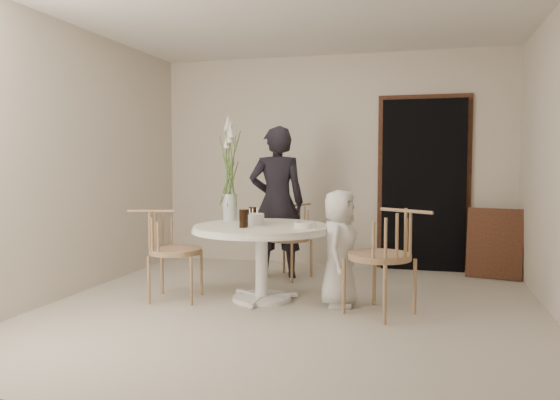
% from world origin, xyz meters
% --- Properties ---
extents(ground, '(4.50, 4.50, 0.00)m').
position_xyz_m(ground, '(0.00, 0.00, 0.00)').
color(ground, beige).
rests_on(ground, ground).
extents(room_shell, '(4.50, 4.50, 4.50)m').
position_xyz_m(room_shell, '(0.00, 0.00, 1.62)').
color(room_shell, silver).
rests_on(room_shell, ground).
extents(doorway, '(1.00, 0.10, 2.10)m').
position_xyz_m(doorway, '(1.15, 2.19, 1.05)').
color(doorway, black).
rests_on(doorway, ground).
extents(door_trim, '(1.12, 0.03, 2.22)m').
position_xyz_m(door_trim, '(1.15, 2.23, 1.11)').
color(door_trim, brown).
rests_on(door_trim, ground).
extents(table, '(1.33, 1.33, 0.73)m').
position_xyz_m(table, '(-0.35, 0.25, 0.62)').
color(table, white).
rests_on(table, ground).
extents(picture_frame, '(0.63, 0.30, 0.80)m').
position_xyz_m(picture_frame, '(1.95, 1.89, 0.40)').
color(picture_frame, brown).
rests_on(picture_frame, ground).
extents(chair_far, '(0.59, 0.61, 0.85)m').
position_xyz_m(chair_far, '(-0.31, 1.42, 0.55)').
color(chair_far, tan).
rests_on(chair_far, ground).
extents(chair_right, '(0.72, 0.70, 0.95)m').
position_xyz_m(chair_right, '(0.90, -0.03, 0.62)').
color(chair_right, tan).
rests_on(chair_right, ground).
extents(chair_left, '(0.57, 0.54, 0.88)m').
position_xyz_m(chair_left, '(-1.28, 0.04, 0.57)').
color(chair_left, tan).
rests_on(chair_left, ground).
extents(girl, '(0.73, 0.58, 1.74)m').
position_xyz_m(girl, '(-0.48, 1.32, 0.87)').
color(girl, black).
rests_on(girl, ground).
extents(boy, '(0.38, 0.55, 1.08)m').
position_xyz_m(boy, '(0.40, 0.24, 0.54)').
color(boy, silver).
rests_on(boy, ground).
extents(birthday_cake, '(0.22, 0.22, 0.16)m').
position_xyz_m(birthday_cake, '(-0.44, 0.27, 0.78)').
color(birthday_cake, silver).
rests_on(birthday_cake, table).
extents(cola_tumbler_a, '(0.09, 0.09, 0.16)m').
position_xyz_m(cola_tumbler_a, '(-0.49, 0.17, 0.81)').
color(cola_tumbler_a, black).
rests_on(cola_tumbler_a, table).
extents(cola_tumbler_b, '(0.10, 0.10, 0.17)m').
position_xyz_m(cola_tumbler_b, '(-0.46, 0.03, 0.81)').
color(cola_tumbler_b, black).
rests_on(cola_tumbler_b, table).
extents(cola_tumbler_c, '(0.08, 0.08, 0.13)m').
position_xyz_m(cola_tumbler_c, '(-0.54, 0.30, 0.80)').
color(cola_tumbler_c, black).
rests_on(cola_tumbler_c, table).
extents(cola_tumbler_d, '(0.09, 0.09, 0.16)m').
position_xyz_m(cola_tumbler_d, '(-0.48, 0.39, 0.81)').
color(cola_tumbler_d, black).
rests_on(cola_tumbler_d, table).
extents(plate_stack, '(0.21, 0.21, 0.05)m').
position_xyz_m(plate_stack, '(0.10, 0.16, 0.76)').
color(plate_stack, silver).
rests_on(plate_stack, table).
extents(flower_vase, '(0.15, 0.15, 1.09)m').
position_xyz_m(flower_vase, '(-0.79, 0.58, 1.25)').
color(flower_vase, silver).
rests_on(flower_vase, table).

